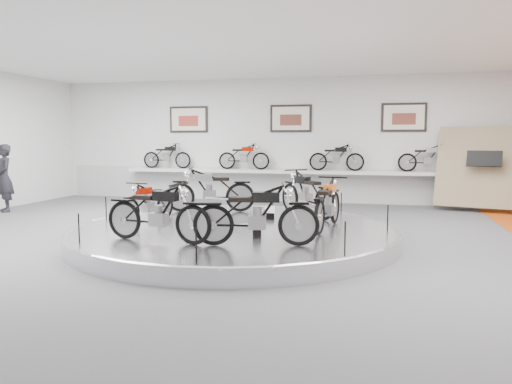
% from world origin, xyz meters
% --- Properties ---
extents(floor, '(16.00, 16.00, 0.00)m').
position_xyz_m(floor, '(0.00, 0.00, 0.00)').
color(floor, '#515154').
rests_on(floor, ground).
extents(ceiling, '(16.00, 16.00, 0.00)m').
position_xyz_m(ceiling, '(0.00, 0.00, 4.00)').
color(ceiling, white).
rests_on(ceiling, wall_back).
extents(wall_back, '(16.00, 0.00, 16.00)m').
position_xyz_m(wall_back, '(0.00, 7.00, 2.00)').
color(wall_back, white).
rests_on(wall_back, floor).
extents(dado_band, '(15.68, 0.04, 1.10)m').
position_xyz_m(dado_band, '(0.00, 6.98, 0.55)').
color(dado_band, '#BCBCBA').
rests_on(dado_band, floor).
extents(display_platform, '(6.40, 6.40, 0.30)m').
position_xyz_m(display_platform, '(0.00, 0.30, 0.15)').
color(display_platform, silver).
rests_on(display_platform, floor).
extents(platform_rim, '(6.40, 6.40, 0.10)m').
position_xyz_m(platform_rim, '(0.00, 0.30, 0.27)').
color(platform_rim, '#B2B2BA').
rests_on(platform_rim, display_platform).
extents(shelf, '(11.00, 0.55, 0.10)m').
position_xyz_m(shelf, '(0.00, 6.70, 1.00)').
color(shelf, silver).
rests_on(shelf, wall_back).
extents(poster_left, '(1.35, 0.06, 0.88)m').
position_xyz_m(poster_left, '(-3.50, 6.96, 2.70)').
color(poster_left, '#F0E5CE').
rests_on(poster_left, wall_back).
extents(poster_center, '(1.35, 0.06, 0.88)m').
position_xyz_m(poster_center, '(0.00, 6.96, 2.70)').
color(poster_center, '#F0E5CE').
rests_on(poster_center, wall_back).
extents(poster_right, '(1.35, 0.06, 0.88)m').
position_xyz_m(poster_right, '(3.50, 6.96, 2.70)').
color(poster_right, '#F0E5CE').
rests_on(poster_right, wall_back).
extents(display_panel, '(2.56, 1.52, 2.30)m').
position_xyz_m(display_panel, '(5.60, 6.10, 1.25)').
color(display_panel, '#90815E').
rests_on(display_panel, floor).
extents(shelf_bike_a, '(1.22, 0.43, 0.73)m').
position_xyz_m(shelf_bike_a, '(-4.20, 6.70, 1.42)').
color(shelf_bike_a, black).
rests_on(shelf_bike_a, shelf).
extents(shelf_bike_b, '(1.22, 0.43, 0.73)m').
position_xyz_m(shelf_bike_b, '(-1.50, 6.70, 1.42)').
color(shelf_bike_b, '#880E00').
rests_on(shelf_bike_b, shelf).
extents(shelf_bike_c, '(1.22, 0.43, 0.73)m').
position_xyz_m(shelf_bike_c, '(1.50, 6.70, 1.42)').
color(shelf_bike_c, black).
rests_on(shelf_bike_c, shelf).
extents(shelf_bike_d, '(1.22, 0.43, 0.73)m').
position_xyz_m(shelf_bike_d, '(4.20, 6.70, 1.42)').
color(shelf_bike_d, '#BABABF').
rests_on(shelf_bike_d, shelf).
extents(bike_a, '(0.80, 1.75, 0.99)m').
position_xyz_m(bike_a, '(1.82, 0.52, 0.80)').
color(bike_a, '#D35C18').
rests_on(bike_a, display_platform).
extents(bike_b, '(1.62, 1.75, 1.04)m').
position_xyz_m(bike_b, '(1.19, 2.08, 0.82)').
color(bike_b, black).
rests_on(bike_b, display_platform).
extents(bike_c, '(1.90, 1.04, 1.06)m').
position_xyz_m(bike_c, '(-1.13, 2.19, 0.83)').
color(bike_c, '#BABABF').
rests_on(bike_c, display_platform).
extents(bike_d, '(0.80, 1.55, 0.87)m').
position_xyz_m(bike_d, '(-1.85, 0.36, 0.74)').
color(bike_d, '#880E00').
rests_on(bike_d, display_platform).
extents(bike_e, '(1.79, 0.86, 1.01)m').
position_xyz_m(bike_e, '(-0.85, -1.38, 0.80)').
color(bike_e, black).
rests_on(bike_e, display_platform).
extents(bike_f, '(1.83, 0.96, 1.02)m').
position_xyz_m(bike_f, '(0.83, -1.30, 0.81)').
color(bike_f, black).
rests_on(bike_f, display_platform).
extents(visitor, '(0.82, 0.79, 1.90)m').
position_xyz_m(visitor, '(-7.40, 2.81, 0.95)').
color(visitor, black).
rests_on(visitor, floor).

